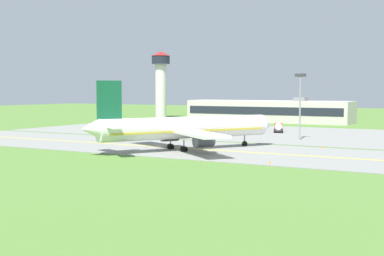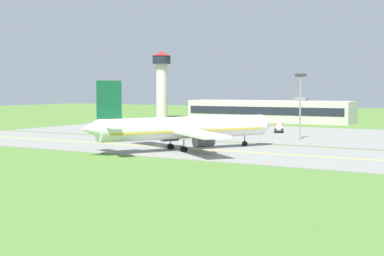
{
  "view_description": "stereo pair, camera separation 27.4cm",
  "coord_description": "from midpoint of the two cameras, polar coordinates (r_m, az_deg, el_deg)",
  "views": [
    {
      "loc": [
        56.84,
        -87.74,
        11.13
      ],
      "look_at": [
        7.1,
        -0.08,
        4.0
      ],
      "focal_mm": 50.61,
      "sensor_mm": 36.0,
      "label": 1
    },
    {
      "loc": [
        57.07,
        -87.6,
        11.13
      ],
      "look_at": [
        7.1,
        -0.08,
        4.0
      ],
      "focal_mm": 50.61,
      "sensor_mm": 36.0,
      "label": 2
    }
  ],
  "objects": [
    {
      "name": "apron_light_mast",
      "position": [
        121.59,
        11.26,
        3.12
      ],
      "size": [
        2.4,
        0.5,
        14.7
      ],
      "color": "gray",
      "rests_on": "ground"
    },
    {
      "name": "taxiway_centreline",
      "position": [
        105.13,
        -3.42,
        -1.98
      ],
      "size": [
        220.0,
        0.6,
        0.01
      ],
      "primitive_type": "cube",
      "color": "yellow",
      "rests_on": "taxiway_strip"
    },
    {
      "name": "control_tower",
      "position": [
        215.98,
        -3.34,
        5.3
      ],
      "size": [
        7.6,
        7.6,
        26.34
      ],
      "color": "silver",
      "rests_on": "ground"
    },
    {
      "name": "terminal_building",
      "position": [
        189.64,
        8.01,
        1.76
      ],
      "size": [
        57.62,
        12.97,
        8.58
      ],
      "color": "beige",
      "rests_on": "ground"
    },
    {
      "name": "apron_pad",
      "position": [
        138.36,
        9.63,
        -0.6
      ],
      "size": [
        140.0,
        52.0,
        0.1
      ],
      "primitive_type": "cube",
      "color": "gray",
      "rests_on": "ground"
    },
    {
      "name": "service_truck_baggage",
      "position": [
        142.35,
        9.04,
        0.13
      ],
      "size": [
        4.06,
        6.34,
        2.65
      ],
      "color": "red",
      "rests_on": "ground"
    },
    {
      "name": "service_truck_fuel",
      "position": [
        132.76,
        3.47,
        -0.11
      ],
      "size": [
        4.99,
        6.15,
        2.65
      ],
      "color": "silver",
      "rests_on": "ground"
    },
    {
      "name": "airplane_lead",
      "position": [
        99.07,
        -0.9,
        -0.01
      ],
      "size": [
        29.77,
        35.74,
        12.7
      ],
      "color": "white",
      "rests_on": "ground"
    },
    {
      "name": "traffic_cone_mid_edge",
      "position": [
        81.42,
        8.1,
        -3.64
      ],
      "size": [
        0.44,
        0.44,
        0.6
      ],
      "primitive_type": "cone",
      "color": "orange",
      "rests_on": "ground"
    },
    {
      "name": "service_truck_catering",
      "position": [
        134.99,
        -0.74,
        -0.18
      ],
      "size": [
        6.67,
        3.29,
        2.59
      ],
      "color": "#264CA5",
      "rests_on": "ground"
    },
    {
      "name": "taxiway_strip",
      "position": [
        105.13,
        -3.42,
        -2.01
      ],
      "size": [
        240.0,
        28.0,
        0.1
      ],
      "primitive_type": "cube",
      "color": "gray",
      "rests_on": "ground"
    },
    {
      "name": "ground_plane",
      "position": [
        105.14,
        -3.42,
        -2.04
      ],
      "size": [
        500.0,
        500.0,
        0.0
      ],
      "primitive_type": "plane",
      "color": "#517A33"
    },
    {
      "name": "traffic_cone_near_edge",
      "position": [
        105.11,
        13.52,
        -1.98
      ],
      "size": [
        0.44,
        0.44,
        0.6
      ],
      "primitive_type": "cone",
      "color": "orange",
      "rests_on": "ground"
    }
  ]
}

